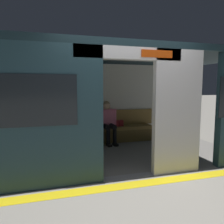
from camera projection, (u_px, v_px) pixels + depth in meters
The scene contains 8 objects.
ground_plane at pixel (128, 177), 3.83m from camera, with size 60.00×60.00×0.00m, color gray.
platform_edge_strip at pixel (135, 184), 3.54m from camera, with size 8.00×0.24×0.01m, color yellow.
train_car at pixel (106, 87), 4.86m from camera, with size 6.40×2.94×2.32m.
bench_seat at pixel (97, 131), 6.10m from camera, with size 3.22×0.44×0.43m.
person_seated at pixel (108, 119), 6.09m from camera, with size 0.55×0.69×1.16m.
handbag at pixel (118, 123), 6.32m from camera, with size 0.26×0.15×0.17m.
book at pixel (96, 127), 6.10m from camera, with size 0.15×0.22×0.03m, color #26598C.
grab_pole_door at pixel (100, 113), 4.00m from camera, with size 0.04×0.04×2.18m, color silver.
Camera 1 is at (1.30, 3.44, 1.57)m, focal length 35.46 mm.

